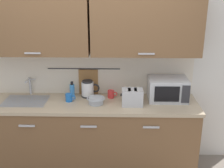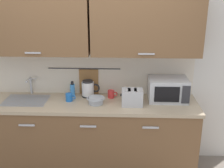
% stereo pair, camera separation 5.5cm
% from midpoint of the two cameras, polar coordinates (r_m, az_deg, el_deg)
% --- Properties ---
extents(counter_unit, '(2.53, 0.64, 0.90)m').
position_cam_midpoint_polar(counter_unit, '(3.57, -3.81, -10.20)').
color(counter_unit, brown).
rests_on(counter_unit, ground).
extents(back_wall_assembly, '(3.70, 0.41, 2.50)m').
position_cam_midpoint_polar(back_wall_assembly, '(3.41, -3.62, 7.59)').
color(back_wall_assembly, silver).
rests_on(back_wall_assembly, ground).
extents(sink_faucet, '(0.09, 0.17, 0.22)m').
position_cam_midpoint_polar(sink_faucet, '(3.70, -15.71, 0.11)').
color(sink_faucet, '#B2B5BA').
rests_on(sink_faucet, counter_unit).
extents(microwave, '(0.46, 0.35, 0.27)m').
position_cam_midpoint_polar(microwave, '(3.45, 11.64, -1.06)').
color(microwave, silver).
rests_on(microwave, counter_unit).
extents(electric_kettle, '(0.23, 0.16, 0.21)m').
position_cam_midpoint_polar(electric_kettle, '(3.51, -4.35, -0.95)').
color(electric_kettle, black).
rests_on(electric_kettle, counter_unit).
extents(dish_soap_bottle, '(0.06, 0.06, 0.20)m').
position_cam_midpoint_polar(dish_soap_bottle, '(3.53, -7.52, -1.21)').
color(dish_soap_bottle, '#3F8CD8').
rests_on(dish_soap_bottle, counter_unit).
extents(mug_near_sink, '(0.12, 0.08, 0.09)m').
position_cam_midpoint_polar(mug_near_sink, '(3.41, -8.15, -2.67)').
color(mug_near_sink, blue).
rests_on(mug_near_sink, counter_unit).
extents(mixing_bowl, '(0.21, 0.21, 0.08)m').
position_cam_midpoint_polar(mixing_bowl, '(3.31, -2.79, -3.27)').
color(mixing_bowl, '#A5ADB7').
rests_on(mixing_bowl, counter_unit).
extents(toaster, '(0.26, 0.17, 0.19)m').
position_cam_midpoint_polar(toaster, '(3.26, 4.56, -2.68)').
color(toaster, '#B7BABF').
rests_on(toaster, counter_unit).
extents(mug_by_kettle, '(0.12, 0.08, 0.09)m').
position_cam_midpoint_polar(mug_by_kettle, '(3.48, 0.30, -2.03)').
color(mug_by_kettle, red).
rests_on(mug_by_kettle, counter_unit).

